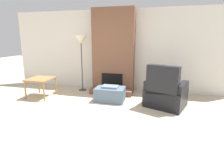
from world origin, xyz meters
TOP-DOWN VIEW (x-y plane):
  - ground_plane at (0.00, 0.00)m, footprint 24.00×24.00m
  - wall_back at (0.00, 2.94)m, footprint 7.18×0.06m
  - fireplace at (0.00, 2.69)m, footprint 1.30×0.73m
  - ottoman at (0.12, 1.78)m, footprint 0.79×0.54m
  - armchair at (1.56, 1.69)m, footprint 1.14×1.08m
  - side_table at (-1.93, 1.62)m, footprint 0.67×0.68m
  - floor_lamp_left at (-1.02, 2.54)m, footprint 0.40×0.40m

SIDE VIEW (x-z plane):
  - ground_plane at x=0.00m, z-range 0.00..0.00m
  - ottoman at x=0.12m, z-range -0.02..0.41m
  - armchair at x=1.56m, z-range -0.21..0.87m
  - side_table at x=-1.93m, z-range 0.21..0.77m
  - fireplace at x=0.00m, z-range -0.06..2.54m
  - wall_back at x=0.00m, z-range 0.00..2.60m
  - floor_lamp_left at x=-1.02m, z-range 0.70..2.48m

